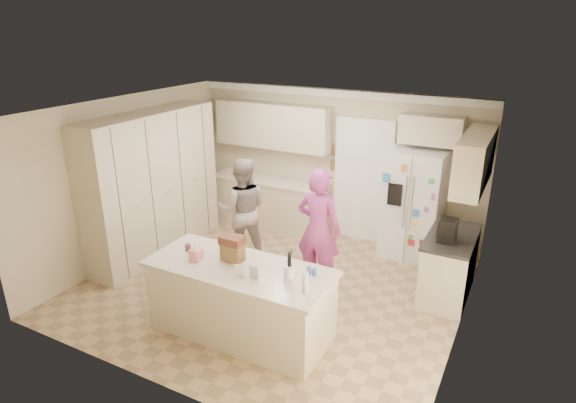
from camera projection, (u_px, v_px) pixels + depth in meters
The scene contains 41 objects.
floor at pixel (271, 288), 7.05m from camera, with size 5.20×4.60×0.02m, color tan.
ceiling at pixel (268, 109), 6.13m from camera, with size 5.20×4.60×0.02m, color white.
wall_back at pixel (334, 163), 8.50m from camera, with size 5.20×0.02×2.60m, color beige.
wall_front at pixel (152, 280), 4.67m from camera, with size 5.20×0.02×2.60m, color beige.
wall_left at pixel (129, 178), 7.72m from camera, with size 0.02×4.60×2.60m, color beige.
wall_right at pixel (469, 243), 5.45m from camera, with size 0.02×4.60×2.60m, color beige.
crown_back at pixel (336, 93), 8.03m from camera, with size 5.20×0.08×0.12m, color white.
pantry_bank at pixel (153, 184), 7.80m from camera, with size 0.60×2.60×2.35m, color beige.
back_base_cab at pixel (270, 204), 9.05m from camera, with size 2.20×0.60×0.88m, color beige.
back_countertop at pixel (269, 180), 8.88m from camera, with size 2.24×0.63×0.04m, color beige.
back_upper_cab at pixel (272, 126), 8.64m from camera, with size 2.20×0.35×0.80m, color beige.
doorway_opening at pixel (363, 182), 8.32m from camera, with size 0.90×0.06×2.10m, color black.
doorway_casing at pixel (362, 182), 8.30m from camera, with size 1.02×0.03×2.22m, color white.
wall_frame_upper at pixel (335, 150), 8.37m from camera, with size 0.15×0.02×0.20m, color brown.
wall_frame_lower at pixel (335, 165), 8.47m from camera, with size 0.15×0.02×0.20m, color brown.
refrigerator at pixel (413, 205), 7.72m from camera, with size 0.90×0.70×1.80m, color white.
fridge_seam at pixel (408, 212), 7.42m from camera, with size 0.01×0.02×1.78m, color gray.
fridge_dispenser at pixel (395, 195), 7.42m from camera, with size 0.22×0.03×0.35m, color black.
fridge_handle_l at pixel (405, 202), 7.38m from camera, with size 0.02×0.02×0.85m, color silver.
fridge_handle_r at pixel (412, 204), 7.33m from camera, with size 0.02×0.02×0.85m, color silver.
over_fridge_cab at pixel (432, 130), 7.35m from camera, with size 0.95×0.35×0.45m, color beige.
right_base_cab at pixel (449, 267), 6.72m from camera, with size 0.60×1.20×0.88m, color beige.
right_countertop at pixel (452, 237), 6.56m from camera, with size 0.63×1.24×0.04m, color #2D2B28.
right_upper_cab at pixel (475, 160), 6.30m from camera, with size 0.35×1.50×0.70m, color beige.
coffee_maker at pixel (448, 230), 6.35m from camera, with size 0.22×0.28×0.30m, color black.
island_base at pixel (240, 301), 5.89m from camera, with size 2.20×0.90×0.88m, color beige.
island_top at pixel (239, 268), 5.73m from camera, with size 2.28×0.96×0.05m, color beige.
utensil_crock at pixel (289, 271), 5.45m from camera, with size 0.13×0.13×0.15m, color white.
tissue_box at pixel (196, 255), 5.85m from camera, with size 0.13×0.13×0.14m, color pink.
tissue_plume at pixel (196, 247), 5.81m from camera, with size 0.08×0.08×0.08m, color white.
dollhouse_body at pixel (233, 252), 5.83m from camera, with size 0.26×0.18×0.22m, color brown.
dollhouse_roof at pixel (232, 240), 5.77m from camera, with size 0.28×0.20×0.10m, color #592D1E.
jam_jar at pixel (188, 247), 6.10m from camera, with size 0.07×0.07×0.09m, color #59263F.
greeting_card_a at pixel (240, 270), 5.46m from camera, with size 0.12×0.01×0.16m, color white.
greeting_card_b at pixel (254, 272), 5.44m from camera, with size 0.12×0.01×0.16m, color silver.
water_bottle at pixel (305, 282), 5.14m from camera, with size 0.07×0.07×0.24m, color silver.
shaker_salt at pixel (309, 271), 5.53m from camera, with size 0.05×0.05×0.09m, color #35509F.
shaker_pepper at pixel (315, 272), 5.50m from camera, with size 0.05×0.05×0.09m, color #35509F.
teen_boy at pixel (242, 210), 7.64m from camera, with size 0.82×0.64×1.70m, color gray.
teen_girl at pixel (318, 229), 6.79m from camera, with size 0.66×0.43×1.80m, color #B73D90.
fridge_magnets at pixel (408, 212), 7.41m from camera, with size 0.76×0.02×1.44m, color tan, non-canonical shape.
Camera 1 is at (3.08, -5.33, 3.67)m, focal length 30.00 mm.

